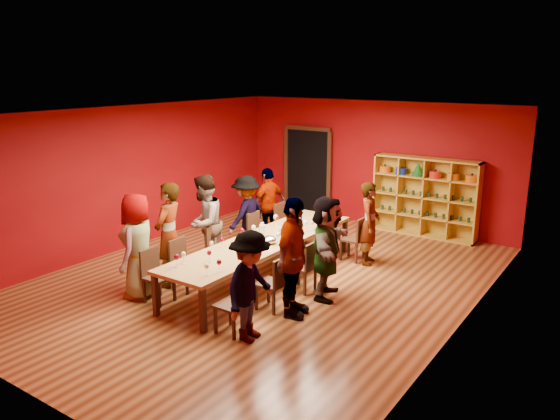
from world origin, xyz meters
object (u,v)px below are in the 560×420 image
object	(u,v)px
chair_person_right_1	(275,281)
chair_person_right_2	(306,264)
chair_person_left_2	(218,247)
person_right_4	(369,223)
person_left_1	(169,235)
person_left_2	(204,223)
person_left_3	(246,215)
chair_person_right_4	(356,237)
wine_bottle	(317,214)
person_left_0	(138,246)
person_right_0	(250,286)
spittoon_bowl	(269,240)
person_right_2	(327,247)
shelving_unit	(426,193)
chair_person_right_0	(236,302)
chair_person_left_0	(155,273)
chair_person_left_4	(284,221)
person_left_4	(269,204)
chair_person_left_1	(183,262)
chair_person_left_3	(258,232)
tasting_table	(264,243)
person_right_1	(293,258)

from	to	relation	value
chair_person_right_1	chair_person_right_2	xyz separation A→B (m)	(0.00, 0.91, 0.00)
chair_person_left_2	person_right_4	distance (m)	2.95
person_left_1	person_left_2	xyz separation A→B (m)	(-0.02, 0.94, -0.01)
person_left_1	person_left_3	xyz separation A→B (m)	(0.02, 2.16, -0.11)
chair_person_right_2	chair_person_right_4	distance (m)	1.90
chair_person_right_2	wine_bottle	size ratio (longest dim) A/B	3.21
person_left_0	person_right_0	xyz separation A→B (m)	(2.45, -0.15, -0.09)
chair_person_right_1	chair_person_right_2	bearing A→B (deg)	90.00
person_left_2	person_right_4	world-z (taller)	person_left_2
spittoon_bowl	person_left_2	bearing A→B (deg)	-175.99
chair_person_left_2	person_right_2	world-z (taller)	person_right_2
shelving_unit	wine_bottle	bearing A→B (deg)	-117.20
spittoon_bowl	chair_person_right_0	bearing A→B (deg)	-68.28
chair_person_left_0	chair_person_left_4	xyz separation A→B (m)	(0.00, 3.76, 0.00)
person_left_2	wine_bottle	size ratio (longest dim) A/B	6.61
person_left_4	chair_person_left_0	bearing A→B (deg)	16.58
chair_person_left_1	chair_person_left_3	distance (m)	2.16
chair_person_left_1	wine_bottle	size ratio (longest dim) A/B	3.21
person_left_4	chair_person_right_0	xyz separation A→B (m)	(2.23, -3.91, -0.32)
shelving_unit	person_right_2	size ratio (longest dim) A/B	1.38
chair_person_left_0	chair_person_right_4	xyz separation A→B (m)	(1.82, 3.64, 0.00)
chair_person_left_1	chair_person_right_1	xyz separation A→B (m)	(1.82, 0.19, 0.00)
chair_person_right_1	wine_bottle	xyz separation A→B (m)	(-0.84, 2.69, 0.36)
person_left_3	chair_person_right_2	bearing A→B (deg)	60.99
tasting_table	wine_bottle	xyz separation A→B (m)	(0.07, 1.74, 0.16)
chair_person_left_1	chair_person_left_3	world-z (taller)	same
chair_person_right_4	chair_person_left_1	bearing A→B (deg)	-121.24
chair_person_left_1	person_right_1	world-z (taller)	person_right_1
chair_person_right_1	person_right_4	bearing A→B (deg)	84.54
chair_person_left_0	chair_person_right_4	bearing A→B (deg)	63.44
chair_person_left_2	person_left_2	distance (m)	0.53
chair_person_left_3	person_right_4	world-z (taller)	person_right_4
tasting_table	person_right_2	size ratio (longest dim) A/B	2.59
person_right_0	chair_person_right_1	xyz separation A→B (m)	(-0.26, 0.98, -0.30)
person_left_1	person_right_2	xyz separation A→B (m)	(2.53, 1.10, -0.06)
chair_person_right_4	wine_bottle	xyz separation A→B (m)	(-0.84, -0.12, 0.36)
chair_person_left_2	chair_person_right_1	world-z (taller)	same
person_left_3	person_right_4	world-z (taller)	person_right_4
chair_person_left_0	chair_person_right_4	world-z (taller)	same
chair_person_left_0	person_right_1	world-z (taller)	person_right_1
chair_person_left_1	chair_person_left_2	distance (m)	0.94
person_left_2	person_right_2	world-z (taller)	person_left_2
person_left_0	chair_person_right_2	world-z (taller)	person_left_0
tasting_table	shelving_unit	bearing A→B (deg)	72.08
person_left_2	chair_person_right_0	xyz separation A→B (m)	(2.15, -1.73, -0.42)
person_right_4	chair_person_right_4	bearing A→B (deg)	71.55
chair_person_left_0	chair_person_right_2	xyz separation A→B (m)	(1.82, 1.74, 0.00)
chair_person_right_0	person_right_2	bearing A→B (deg)	78.08
shelving_unit	chair_person_left_0	bearing A→B (deg)	-110.73
chair_person_right_1	chair_person_right_4	size ratio (longest dim) A/B	1.00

